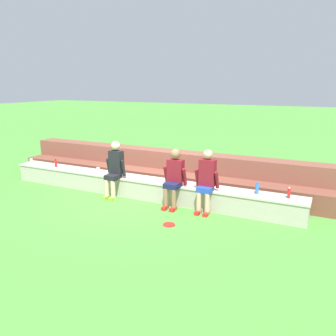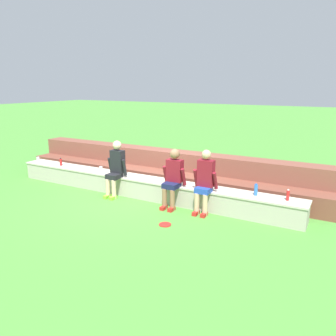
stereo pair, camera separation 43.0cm
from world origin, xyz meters
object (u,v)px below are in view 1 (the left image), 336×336
Objects in this scene: plastic_cup_left_end at (98,170)px; frisbee at (169,225)px; person_center at (206,180)px; water_bottle_near_right at (257,188)px; plastic_cup_right_end at (31,161)px; person_far_left at (114,168)px; water_bottle_mid_left at (56,163)px; water_bottle_center_gap at (289,193)px; person_left_of_center at (174,176)px.

plastic_cup_left_end reaches higher than frisbee.
person_center is at bearing -5.22° from plastic_cup_left_end.
person_center is 5.52× the size of water_bottle_near_right.
person_center is 11.48× the size of plastic_cup_right_end.
person_center is (2.42, 0.01, 0.00)m from person_far_left.
plastic_cup_right_end is at bearing 176.92° from person_center.
person_far_left is 6.50× the size of water_bottle_mid_left.
water_bottle_center_gap is at bearing -0.02° from plastic_cup_left_end.
person_center is at bearing -164.82° from water_bottle_near_right.
person_left_of_center is at bearing -7.22° from plastic_cup_left_end.
frisbee is at bearing -26.73° from person_far_left.
water_bottle_center_gap is 2.57m from frisbee.
person_far_left is 11.72× the size of plastic_cup_left_end.
person_center is 1.33m from frisbee.
plastic_cup_right_end is at bearing 179.86° from water_bottle_center_gap.
water_bottle_near_right reaches higher than plastic_cup_right_end.
water_bottle_center_gap is 0.92× the size of frisbee.
person_left_of_center is 5.31× the size of water_bottle_near_right.
person_center is at bearing -3.08° from plastic_cup_right_end.
person_center reaches higher than plastic_cup_right_end.
water_bottle_center_gap reaches higher than water_bottle_mid_left.
water_bottle_near_right is 1.01× the size of frisbee.
person_far_left is 2.36m from frisbee.
water_bottle_mid_left reaches higher than plastic_cup_left_end.
water_bottle_near_right is 2.12× the size of plastic_cup_left_end.
person_far_left is at bearing 153.27° from frisbee.
water_bottle_mid_left is at bearing -177.23° from plastic_cup_left_end.
person_left_of_center reaches higher than water_bottle_center_gap.
person_center is 1.10m from water_bottle_near_right.
plastic_cup_right_end is at bearing 175.43° from water_bottle_mid_left.
plastic_cup_right_end reaches higher than frisbee.
person_left_of_center is 11.27× the size of plastic_cup_left_end.
frisbee is at bearing -148.33° from water_bottle_center_gap.
water_bottle_near_right reaches higher than frisbee.
water_bottle_mid_left is 1.77× the size of plastic_cup_right_end.
person_center is 5.68m from plastic_cup_right_end.
person_left_of_center is at bearing -3.49° from water_bottle_mid_left.
person_far_left is at bearing -179.97° from person_left_of_center.
water_bottle_near_right is 2.06m from frisbee.
water_bottle_center_gap is at bearing 6.90° from person_left_of_center.
person_center is 6.50× the size of water_bottle_mid_left.
person_far_left is at bearing -175.06° from water_bottle_near_right.
water_bottle_center_gap is 0.65m from water_bottle_near_right.
plastic_cup_left_end is (-2.39, 0.30, -0.18)m from person_left_of_center.
water_bottle_mid_left is at bearing 163.47° from frisbee.
plastic_cup_left_end is 0.47× the size of frisbee.
water_bottle_mid_left is 1.07m from plastic_cup_right_end.
person_left_of_center is (1.64, 0.00, -0.02)m from person_far_left.
person_left_of_center reaches higher than water_bottle_mid_left.
plastic_cup_left_end is (-4.23, 0.00, -0.06)m from water_bottle_near_right.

